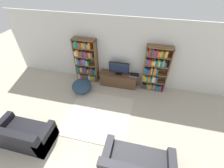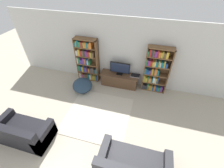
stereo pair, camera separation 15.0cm
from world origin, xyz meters
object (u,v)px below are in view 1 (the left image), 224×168
at_px(tv_stand, 119,80).
at_px(laptop, 134,75).
at_px(couch_left_sectional, 24,135).
at_px(couch_right_sofa, 137,167).
at_px(beanbag_ottoman, 82,86).
at_px(television, 119,68).
at_px(bookshelf_right, 154,69).
at_px(bookshelf_left, 86,61).

bearing_deg(tv_stand, laptop, 7.37).
relative_size(couch_left_sectional, couch_right_sofa, 0.92).
relative_size(couch_right_sofa, beanbag_ottoman, 2.24).
bearing_deg(television, couch_left_sectional, -123.30).
bearing_deg(bookshelf_right, beanbag_ottoman, -161.99).
relative_size(laptop, couch_left_sectional, 0.23).
bearing_deg(beanbag_ottoman, bookshelf_right, 18.01).
bearing_deg(bookshelf_left, bookshelf_right, 0.04).
bearing_deg(bookshelf_right, tv_stand, -175.23).
bearing_deg(bookshelf_left, beanbag_ottoman, -83.88).
distance_m(bookshelf_left, laptop, 2.00).
bearing_deg(laptop, couch_right_sofa, -81.70).
bearing_deg(couch_left_sectional, tv_stand, 56.54).
xyz_separation_m(bookshelf_left, beanbag_ottoman, (0.09, -0.83, -0.61)).
bearing_deg(couch_right_sofa, laptop, 98.30).
bearing_deg(television, couch_right_sofa, -71.20).
distance_m(tv_stand, couch_left_sectional, 3.65).
relative_size(bookshelf_left, couch_right_sofa, 1.09).
relative_size(tv_stand, laptop, 4.22).
bearing_deg(laptop, television, -174.32).
xyz_separation_m(laptop, couch_left_sectional, (-2.62, -3.12, -0.25)).
bearing_deg(bookshelf_left, tv_stand, -4.47).
bearing_deg(bookshelf_right, bookshelf_left, -179.96).
bearing_deg(laptop, beanbag_ottoman, -156.77).
relative_size(laptop, beanbag_ottoman, 0.48).
bearing_deg(tv_stand, bookshelf_right, 4.77).
bearing_deg(couch_right_sofa, bookshelf_right, 86.01).
bearing_deg(couch_left_sectional, bookshelf_left, 78.38).
distance_m(bookshelf_right, tv_stand, 1.44).
height_order(bookshelf_right, couch_right_sofa, bookshelf_right).
height_order(bookshelf_left, laptop, bookshelf_left).
bearing_deg(television, tv_stand, -90.00).
bearing_deg(bookshelf_right, laptop, -177.50).
bearing_deg(tv_stand, couch_left_sectional, -123.46).
relative_size(tv_stand, couch_right_sofa, 0.91).
height_order(bookshelf_right, couch_left_sectional, bookshelf_right).
relative_size(television, laptop, 2.16).
distance_m(tv_stand, laptop, 0.67).
height_order(couch_left_sectional, beanbag_ottoman, couch_left_sectional).
bearing_deg(couch_left_sectional, laptop, 50.04).
relative_size(bookshelf_right, laptop, 5.05).
distance_m(bookshelf_left, couch_left_sectional, 3.27).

